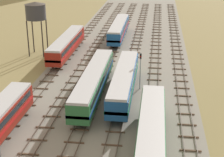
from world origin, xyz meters
The scene contains 15 objects.
ground_plane centered at (0.00, 56.00, 0.00)m, with size 480.00×480.00×0.00m, color olive.
ballast_bed centered at (0.00, 56.00, 0.00)m, with size 25.99×176.00×0.01m, color gray.
track_far_left centered at (-10.99, 57.00, 0.14)m, with size 2.40×126.00×0.29m.
track_left centered at (-6.60, 57.00, 0.14)m, with size 2.40×126.00×0.29m.
track_centre_left centered at (-2.20, 57.00, 0.14)m, with size 2.40×126.00×0.29m.
track_centre centered at (2.20, 57.00, 0.14)m, with size 2.40×126.00×0.29m.
track_centre_right centered at (6.60, 57.00, 0.14)m, with size 2.40×126.00×0.29m.
track_right centered at (10.99, 57.00, 0.14)m, with size 2.40×126.00×0.29m.
diesel_railcar_centre_right_near centered at (6.60, 21.13, 2.60)m, with size 2.96×20.50×3.80m.
passenger_coach_centre_left_mid centered at (-2.20, 35.58, 2.61)m, with size 2.96×22.00×3.80m.
diesel_railcar_centre_midfar centered at (2.20, 36.20, 2.60)m, with size 2.96×20.50×3.80m.
diesel_railcar_far_left_far centered at (-10.99, 54.50, 2.60)m, with size 2.96×20.50×3.80m.
diesel_railcar_centre_left_farther centered at (-2.20, 68.80, 2.60)m, with size 2.96×20.50×3.80m.
water_tower centered at (-17.05, 54.89, 8.81)m, with size 4.14×4.14×10.68m.
signal_post_nearest centered at (4.40, 39.55, 3.71)m, with size 0.28×0.47×5.89m.
Camera 1 is at (6.71, -12.19, 21.84)m, focal length 57.17 mm.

